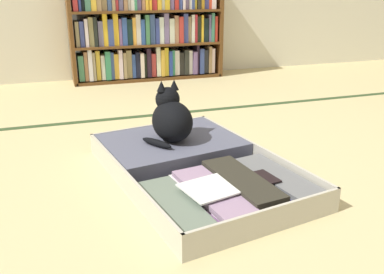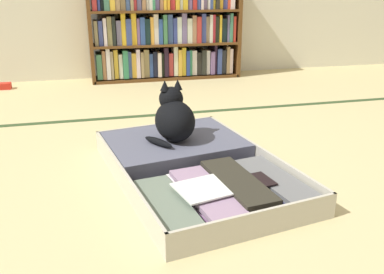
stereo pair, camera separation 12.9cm
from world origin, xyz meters
TOP-DOWN VIEW (x-y plane):
  - ground_plane at (0.00, 0.00)m, footprint 10.00×10.00m
  - tatami_border at (0.00, 1.15)m, footprint 4.80×0.05m
  - bookshelf at (0.22, 2.25)m, footprint 1.30×0.26m
  - open_suitcase at (-0.04, 0.24)m, footprint 0.80×1.09m
  - black_cat at (-0.08, 0.42)m, footprint 0.25×0.26m

SIDE VIEW (x-z plane):
  - ground_plane at x=0.00m, z-range 0.00..0.00m
  - tatami_border at x=0.00m, z-range 0.00..0.00m
  - open_suitcase at x=-0.04m, z-range -0.01..0.09m
  - black_cat at x=-0.08m, z-range 0.06..0.34m
  - bookshelf at x=0.22m, z-range -0.02..0.87m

